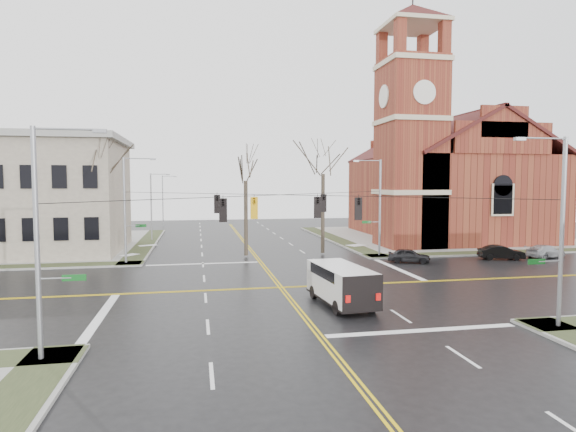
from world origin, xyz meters
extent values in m
plane|color=black|center=(0.00, 0.00, 0.00)|extent=(120.00, 120.00, 0.00)
cube|color=gray|center=(25.00, 25.00, 0.07)|extent=(30.00, 30.00, 0.15)
cube|color=#30381E|center=(11.20, 25.00, 0.15)|extent=(2.00, 30.00, 0.02)
cube|color=#30381E|center=(25.00, 11.20, 0.15)|extent=(30.00, 2.00, 0.02)
cube|color=gray|center=(-25.00, 25.00, 0.07)|extent=(30.00, 30.00, 0.15)
cube|color=#30381E|center=(-11.20, 25.00, 0.15)|extent=(2.00, 30.00, 0.02)
cube|color=gold|center=(-0.12, 0.00, 0.01)|extent=(0.12, 100.00, 0.01)
cube|color=gold|center=(0.12, 0.00, 0.01)|extent=(0.12, 100.00, 0.01)
cube|color=gold|center=(0.00, -0.12, 0.01)|extent=(100.00, 0.12, 0.01)
cube|color=gold|center=(0.00, 0.12, 0.01)|extent=(100.00, 0.12, 0.01)
cube|color=silver|center=(5.00, -10.50, 0.01)|extent=(9.50, 0.50, 0.01)
cube|color=silver|center=(-5.00, 10.50, 0.01)|extent=(9.50, 0.50, 0.01)
cube|color=silver|center=(-10.50, -5.00, 0.01)|extent=(0.50, 9.50, 0.01)
cube|color=silver|center=(10.50, 5.00, 0.01)|extent=(0.50, 9.50, 0.01)
cube|color=maroon|center=(17.00, 17.00, 10.00)|extent=(6.00, 6.00, 20.00)
cube|color=beige|center=(17.00, 17.00, 19.50)|extent=(6.30, 6.30, 0.50)
cylinder|color=silver|center=(17.00, 13.95, 16.00)|extent=(2.40, 0.15, 2.40)
cylinder|color=silver|center=(13.95, 17.00, 16.00)|extent=(0.15, 2.40, 2.40)
cone|color=#3C1613|center=(17.00, 17.00, 24.60)|extent=(12.16, 12.16, 2.00)
cube|color=maroon|center=(26.00, 26.00, 5.00)|extent=(18.00, 24.00, 10.00)
cube|color=maroon|center=(16.80, 20.00, 2.20)|extent=(2.00, 5.00, 4.40)
cube|color=gray|center=(-22.00, 20.00, 5.50)|extent=(18.00, 14.00, 11.00)
cylinder|color=gray|center=(11.50, 11.50, 4.65)|extent=(0.20, 0.20, 9.00)
cylinder|color=gray|center=(10.90, 11.50, 3.30)|extent=(1.20, 0.06, 0.06)
cube|color=#0E5319|center=(10.20, 11.50, 3.30)|extent=(0.90, 0.04, 0.25)
cylinder|color=gray|center=(10.30, 11.50, 9.05)|extent=(2.40, 0.08, 0.08)
cube|color=gray|center=(9.10, 11.50, 9.00)|extent=(0.50, 0.22, 0.15)
cylinder|color=gray|center=(-11.50, 11.50, 4.65)|extent=(0.20, 0.20, 9.00)
cylinder|color=gray|center=(-10.90, 11.50, 3.30)|extent=(1.20, 0.06, 0.06)
cube|color=#0E5319|center=(-10.20, 11.50, 3.30)|extent=(0.90, 0.04, 0.25)
cylinder|color=gray|center=(-10.30, 11.50, 9.05)|extent=(2.40, 0.08, 0.08)
cube|color=gray|center=(-9.10, 11.50, 9.00)|extent=(0.50, 0.22, 0.15)
cylinder|color=gray|center=(11.50, -11.50, 4.65)|extent=(0.20, 0.20, 9.00)
cylinder|color=gray|center=(10.90, -11.50, 3.30)|extent=(1.20, 0.06, 0.06)
cube|color=#0E5319|center=(10.20, -11.50, 3.30)|extent=(0.90, 0.04, 0.25)
cylinder|color=gray|center=(10.30, -11.50, 9.05)|extent=(2.40, 0.08, 0.08)
cube|color=gray|center=(9.10, -11.50, 9.00)|extent=(0.50, 0.22, 0.15)
cylinder|color=gray|center=(-11.50, -11.50, 4.65)|extent=(0.20, 0.20, 9.00)
cylinder|color=gray|center=(-10.90, -11.50, 3.30)|extent=(1.20, 0.06, 0.06)
cube|color=#0E5319|center=(-10.20, -11.50, 3.30)|extent=(0.90, 0.04, 0.25)
cylinder|color=gray|center=(-10.30, -11.50, 9.05)|extent=(2.40, 0.08, 0.08)
cube|color=gray|center=(-9.10, -11.50, 9.00)|extent=(0.50, 0.22, 0.15)
cylinder|color=black|center=(0.00, 0.00, 6.20)|extent=(23.02, 23.02, 0.03)
cylinder|color=black|center=(0.00, 0.00, 6.20)|extent=(23.02, 23.02, 0.03)
imported|color=black|center=(-4.00, -4.00, 5.45)|extent=(0.21, 0.26, 1.30)
imported|color=black|center=(4.00, 4.00, 5.45)|extent=(0.21, 0.26, 1.30)
imported|color=#E6A60D|center=(-2.00, -2.00, 5.45)|extent=(0.21, 0.26, 1.30)
imported|color=black|center=(-4.00, 4.00, 5.45)|extent=(0.21, 0.26, 1.30)
imported|color=black|center=(4.00, -4.00, 5.45)|extent=(0.21, 0.26, 1.30)
imported|color=black|center=(2.00, -2.00, 5.45)|extent=(0.21, 0.26, 1.30)
cylinder|color=gray|center=(-10.80, 28.00, 4.10)|extent=(0.16, 0.16, 8.00)
cylinder|color=gray|center=(-9.80, 28.00, 8.00)|extent=(2.00, 0.07, 0.07)
cube|color=gray|center=(-8.80, 28.00, 7.95)|extent=(0.45, 0.20, 0.13)
cylinder|color=gray|center=(-10.80, 48.00, 4.10)|extent=(0.16, 0.16, 8.00)
cylinder|color=gray|center=(-9.80, 48.00, 8.00)|extent=(2.00, 0.07, 0.07)
cube|color=gray|center=(-8.80, 48.00, 7.95)|extent=(0.45, 0.20, 0.13)
cube|color=silver|center=(2.62, -5.17, 1.31)|extent=(2.76, 5.95, 1.85)
cube|color=silver|center=(2.40, -2.79, 1.03)|extent=(2.31, 1.18, 1.31)
cube|color=black|center=(2.36, -2.41, 1.63)|extent=(2.02, 0.32, 0.87)
cube|color=black|center=(2.60, -4.96, 1.91)|extent=(2.61, 4.11, 0.60)
cube|color=#B70C0A|center=(2.05, -8.18, 1.09)|extent=(0.27, 0.10, 0.37)
cube|color=#B70C0A|center=(3.74, -8.02, 1.09)|extent=(0.27, 0.10, 0.37)
cube|color=black|center=(2.62, -5.17, 0.36)|extent=(2.82, 6.01, 0.11)
cylinder|color=black|center=(1.45, -3.37, 0.39)|extent=(0.35, 0.81, 0.78)
cylinder|color=black|center=(3.44, -3.18, 0.39)|extent=(0.35, 0.81, 0.78)
cylinder|color=black|center=(1.80, -7.16, 0.39)|extent=(0.35, 0.81, 0.78)
cylinder|color=black|center=(3.79, -6.98, 0.39)|extent=(0.35, 0.81, 0.78)
imported|color=black|center=(12.76, 7.76, 0.62)|extent=(3.91, 2.79, 1.24)
imported|color=black|center=(21.75, 7.75, 0.65)|extent=(4.16, 2.30, 1.30)
imported|color=#B7B7BA|center=(26.45, 7.92, 0.61)|extent=(4.50, 2.87, 1.21)
cylinder|color=#342D21|center=(-13.67, 13.21, 3.82)|extent=(0.36, 0.36, 7.35)
cylinder|color=#342D21|center=(-0.95, 13.58, 3.67)|extent=(0.36, 0.36, 7.03)
cylinder|color=#342D21|center=(6.57, 13.82, 3.99)|extent=(0.36, 0.36, 7.69)
camera|label=1|loc=(-5.45, -31.28, 7.01)|focal=30.00mm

